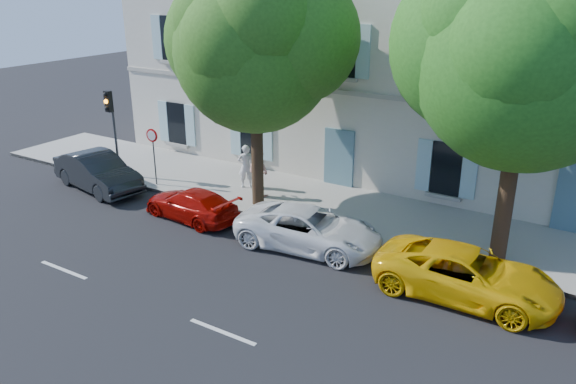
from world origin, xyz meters
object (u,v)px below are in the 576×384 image
Objects in this scene: traffic_light at (111,115)px; pedestrian_a at (246,166)px; car_white_coupe at (309,229)px; pedestrian_b at (258,173)px; road_sign at (153,145)px; car_red_coupe at (191,204)px; car_dark_sedan at (98,172)px; tree_left at (255,52)px; car_yellow_supercar at (467,274)px; tree_right at (526,62)px.

traffic_light reaches higher than pedestrian_a.
car_white_coupe is 4.72m from pedestrian_b.
traffic_light is at bearing -177.45° from road_sign.
car_red_coupe is 4.00m from road_sign.
road_sign reaches higher than car_dark_sedan.
pedestrian_b is at bearing 122.85° from tree_left.
car_yellow_supercar is at bearing 167.60° from pedestrian_b.
tree_left reaches higher than car_red_coupe.
tree_right is at bearing 2.24° from road_sign.
car_yellow_supercar is 15.70m from traffic_light.
tree_right is 16.13m from traffic_light.
road_sign is at bearing 2.55° from traffic_light.
traffic_light reaches higher than pedestrian_b.
pedestrian_a is at bearing -48.50° from car_dark_sedan.
road_sign is at bearing -177.76° from tree_right.
road_sign is at bearing 22.85° from pedestrian_b.
pedestrian_a is (5.26, 3.09, 0.29)m from car_dark_sedan.
tree_left is (-3.34, 1.97, 5.13)m from car_white_coupe.
car_red_coupe is 0.42× the size of tree_right.
tree_left is 5.12m from pedestrian_a.
pedestrian_a reaches higher than car_yellow_supercar.
pedestrian_b is at bearing 70.58° from car_yellow_supercar.
tree_right reaches higher than car_white_coupe.
car_red_coupe is 4.77m from car_white_coupe.
pedestrian_b is at bearing 175.56° from tree_right.
pedestrian_a is at bearing -174.10° from car_red_coupe.
car_white_coupe is at bearing 151.20° from pedestrian_b.
car_red_coupe is 0.44× the size of tree_left.
traffic_light is at bearing -100.35° from car_red_coupe.
tree_right reaches higher than pedestrian_b.
car_red_coupe is (5.27, -0.33, -0.20)m from car_dark_sedan.
car_red_coupe is 2.13× the size of pedestrian_b.
pedestrian_b is (-3.83, 2.73, 0.39)m from car_white_coupe.
traffic_light reaches higher than car_yellow_supercar.
tree_right is (10.23, 2.22, 5.54)m from car_red_coupe.
road_sign reaches higher than pedestrian_b.
traffic_light is 1.56× the size of road_sign.
car_dark_sedan is at bearing -87.96° from car_red_coupe.
tree_right reaches higher than car_yellow_supercar.
pedestrian_b reaches higher than car_dark_sedan.
traffic_light is at bearing 83.20° from car_yellow_supercar.
car_red_coupe is 0.78× the size of car_yellow_supercar.
car_yellow_supercar is 2.76× the size of pedestrian_a.
tree_left is at bearing 5.88° from road_sign.
car_yellow_supercar is at bearing -100.25° from car_white_coupe.
car_white_coupe is at bearing 98.12° from car_red_coupe.
car_yellow_supercar is 13.46m from road_sign.
pedestrian_b is (4.32, 1.25, -0.81)m from road_sign.
traffic_light reaches higher than car_white_coupe.
traffic_light is at bearing 23.80° from car_dark_sedan.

